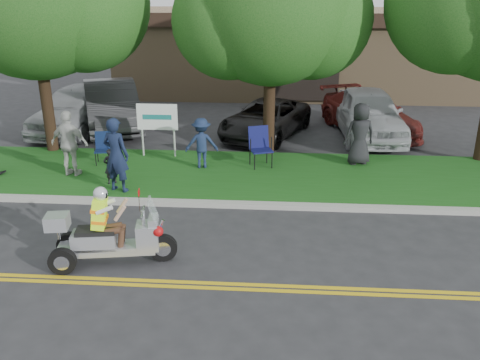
# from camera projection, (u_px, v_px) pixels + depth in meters

# --- Properties ---
(ground) EXTENTS (120.00, 120.00, 0.00)m
(ground) POSITION_uv_depth(u_px,v_px,m) (234.00, 272.00, 9.61)
(ground) COLOR #28282B
(ground) RESTS_ON ground
(centerline_near) EXTENTS (60.00, 0.10, 0.01)m
(centerline_near) POSITION_uv_depth(u_px,v_px,m) (231.00, 289.00, 9.07)
(centerline_near) COLOR gold
(centerline_near) RESTS_ON ground
(centerline_far) EXTENTS (60.00, 0.10, 0.01)m
(centerline_far) POSITION_uv_depth(u_px,v_px,m) (232.00, 284.00, 9.22)
(centerline_far) COLOR gold
(centerline_far) RESTS_ON ground
(curb) EXTENTS (60.00, 0.25, 0.12)m
(curb) POSITION_uv_depth(u_px,v_px,m) (244.00, 205.00, 12.43)
(curb) COLOR #A8A89E
(curb) RESTS_ON ground
(grass_verge) EXTENTS (60.00, 4.00, 0.10)m
(grass_verge) POSITION_uv_depth(u_px,v_px,m) (249.00, 175.00, 14.44)
(grass_verge) COLOR #1A5316
(grass_verge) RESTS_ON ground
(commercial_building) EXTENTS (18.00, 8.20, 4.00)m
(commercial_building) POSITION_uv_depth(u_px,v_px,m) (302.00, 50.00, 26.45)
(commercial_building) COLOR #9E7F5B
(commercial_building) RESTS_ON ground
(tree_mid) EXTENTS (5.88, 4.80, 7.05)m
(tree_mid) POSITION_uv_depth(u_px,v_px,m) (273.00, 10.00, 14.74)
(tree_mid) COLOR #332114
(tree_mid) RESTS_ON ground
(business_sign) EXTENTS (1.25, 0.06, 1.75)m
(business_sign) POSITION_uv_depth(u_px,v_px,m) (157.00, 120.00, 15.51)
(business_sign) COLOR silver
(business_sign) RESTS_ON ground
(trike_scooter) EXTENTS (2.44, 0.95, 1.60)m
(trike_scooter) POSITION_uv_depth(u_px,v_px,m) (107.00, 237.00, 9.74)
(trike_scooter) COLOR black
(trike_scooter) RESTS_ON ground
(lawn_chair_a) EXTENTS (0.57, 0.59, 0.93)m
(lawn_chair_a) POSITION_uv_depth(u_px,v_px,m) (104.00, 146.00, 15.14)
(lawn_chair_a) COLOR black
(lawn_chair_a) RESTS_ON grass_verge
(lawn_chair_b) EXTENTS (0.78, 0.79, 1.15)m
(lawn_chair_b) POSITION_uv_depth(u_px,v_px,m) (260.00, 144.00, 14.87)
(lawn_chair_b) COLOR black
(lawn_chair_b) RESTS_ON grass_verge
(spectator_adult_left) EXTENTS (0.81, 0.66, 1.93)m
(spectator_adult_left) POSITION_uv_depth(u_px,v_px,m) (116.00, 155.00, 12.87)
(spectator_adult_left) COLOR #141E38
(spectator_adult_left) RESTS_ON grass_verge
(spectator_adult_right) EXTENTS (1.12, 0.59, 1.83)m
(spectator_adult_right) POSITION_uv_depth(u_px,v_px,m) (70.00, 144.00, 13.97)
(spectator_adult_right) COLOR beige
(spectator_adult_right) RESTS_ON grass_verge
(spectator_chair_a) EXTENTS (1.02, 0.68, 1.47)m
(spectator_chair_a) POSITION_uv_depth(u_px,v_px,m) (202.00, 143.00, 14.66)
(spectator_chair_a) COLOR #1A2848
(spectator_chair_a) RESTS_ON grass_verge
(spectator_chair_b) EXTENTS (1.01, 0.78, 1.83)m
(spectator_chair_b) POSITION_uv_depth(u_px,v_px,m) (360.00, 134.00, 14.90)
(spectator_chair_b) COLOR black
(spectator_chair_b) RESTS_ON grass_verge
(child_left) EXTENTS (0.42, 0.38, 0.97)m
(child_left) POSITION_uv_depth(u_px,v_px,m) (111.00, 166.00, 13.52)
(child_left) COLOR black
(child_left) RESTS_ON grass_verge
(parked_car_far_left) EXTENTS (2.45, 5.24, 1.73)m
(parked_car_far_left) POSITION_uv_depth(u_px,v_px,m) (77.00, 108.00, 18.83)
(parked_car_far_left) COLOR #9A9BA1
(parked_car_far_left) RESTS_ON ground
(parked_car_left) EXTENTS (3.70, 5.65, 1.76)m
(parked_car_left) POSITION_uv_depth(u_px,v_px,m) (112.00, 105.00, 19.18)
(parked_car_left) COLOR #343437
(parked_car_left) RESTS_ON ground
(parked_car_mid) EXTENTS (3.64, 5.02, 1.27)m
(parked_car_mid) POSITION_uv_depth(u_px,v_px,m) (266.00, 119.00, 18.20)
(parked_car_mid) COLOR black
(parked_car_mid) RESTS_ON ground
(parked_car_right) EXTENTS (3.64, 5.31, 1.43)m
(parked_car_right) POSITION_uv_depth(u_px,v_px,m) (369.00, 114.00, 18.60)
(parked_car_right) COLOR #571814
(parked_car_right) RESTS_ON ground
(parked_car_far_right) EXTENTS (2.23, 5.17, 1.74)m
(parked_car_far_right) POSITION_uv_depth(u_px,v_px,m) (368.00, 113.00, 18.03)
(parked_car_far_right) COLOR #AFB1B6
(parked_car_far_right) RESTS_ON ground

